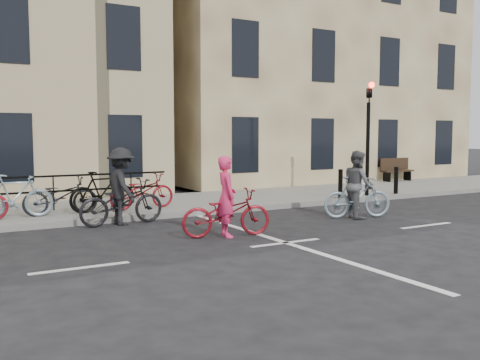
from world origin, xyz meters
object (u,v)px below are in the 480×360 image
traffic_light (368,124)px  cyclist_grey (357,191)px  cyclist_pink (226,209)px  bench (396,169)px  cyclist_dark (122,195)px

traffic_light → cyclist_grey: bearing=-136.7°
cyclist_pink → cyclist_grey: size_ratio=1.08×
bench → cyclist_pink: cyclist_pink is taller
traffic_light → bench: traffic_light is taller
traffic_light → cyclist_pink: (-6.90, -3.17, -1.86)m
traffic_light → cyclist_grey: traffic_light is taller
cyclist_grey → cyclist_dark: size_ratio=0.88×
traffic_light → cyclist_pink: 7.82m
cyclist_pink → cyclist_dark: 2.92m
traffic_light → cyclist_pink: bearing=-155.3°
cyclist_dark → cyclist_grey: bearing=-114.7°
cyclist_grey → cyclist_dark: 5.90m
cyclist_pink → cyclist_dark: size_ratio=0.95×
cyclist_pink → cyclist_grey: cyclist_grey is taller
cyclist_pink → cyclist_dark: (-1.46, 2.52, 0.13)m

